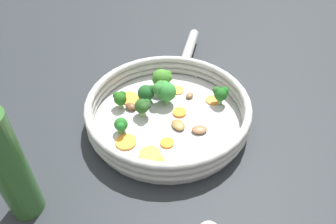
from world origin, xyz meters
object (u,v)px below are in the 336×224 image
object	(u,v)px
carrot_slice_2	(179,111)
skillet	(168,119)
carrot_slice_4	(155,163)
oil_bottle	(8,166)
carrot_slice_0	(150,154)
broccoli_floret_2	(162,78)
mushroom_piece_1	(190,96)
carrot_slice_3	(177,90)
mushroom_piece_3	(178,125)
carrot_slice_1	(167,143)
carrot_slice_6	(213,100)
broccoli_floret_1	(121,126)
broccoli_floret_5	(165,90)
broccoli_floret_6	(147,93)
carrot_slice_5	(128,98)
broccoli_floret_3	(221,93)
broccoli_floret_4	(120,98)
mushroom_piece_0	(199,130)
carrot_slice_7	(126,142)
mushroom_piece_2	(131,106)
carrot_slice_8	(136,102)
broccoli_floret_0	(143,106)

from	to	relation	value
carrot_slice_2	skillet	bearing A→B (deg)	7.89
carrot_slice_4	oil_bottle	world-z (taller)	oil_bottle
carrot_slice_0	broccoli_floret_2	size ratio (longest dim) A/B	0.76
broccoli_floret_2	mushroom_piece_1	bearing A→B (deg)	129.90
skillet	carrot_slice_3	distance (m)	0.10
mushroom_piece_3	carrot_slice_1	bearing A→B (deg)	39.24
carrot_slice_6	broccoli_floret_1	world-z (taller)	broccoli_floret_1
broccoli_floret_5	broccoli_floret_6	world-z (taller)	broccoli_floret_5
carrot_slice_2	broccoli_floret_5	bearing A→B (deg)	-72.97
carrot_slice_5	mushroom_piece_3	distance (m)	0.15
skillet	mushroom_piece_3	world-z (taller)	mushroom_piece_3
carrot_slice_5	broccoli_floret_2	bearing A→B (deg)	178.44
carrot_slice_2	broccoli_floret_6	bearing A→B (deg)	-53.70
broccoli_floret_1	broccoli_floret_3	size ratio (longest dim) A/B	0.84
broccoli_floret_3	oil_bottle	bearing A→B (deg)	10.55
broccoli_floret_4	mushroom_piece_0	xyz separation A→B (m)	(-0.12, 0.15, -0.02)
carrot_slice_0	mushroom_piece_0	xyz separation A→B (m)	(-0.12, -0.02, 0.00)
carrot_slice_0	carrot_slice_3	distance (m)	0.21
carrot_slice_1	broccoli_floret_3	size ratio (longest dim) A/B	0.65
oil_bottle	broccoli_floret_4	bearing A→B (deg)	-143.82
broccoli_floret_1	mushroom_piece_3	bearing A→B (deg)	164.58
carrot_slice_6	broccoli_floret_2	xyz separation A→B (m)	(0.09, -0.09, 0.03)
carrot_slice_1	carrot_slice_7	xyz separation A→B (m)	(0.08, -0.04, 0.00)
broccoli_floret_1	mushroom_piece_1	world-z (taller)	broccoli_floret_1
skillet	mushroom_piece_2	distance (m)	0.09
carrot_slice_7	broccoli_floret_2	size ratio (longest dim) A/B	0.76
carrot_slice_1	broccoli_floret_2	distance (m)	0.18
carrot_slice_6	mushroom_piece_1	world-z (taller)	mushroom_piece_1
carrot_slice_5	mushroom_piece_3	world-z (taller)	mushroom_piece_3
carrot_slice_5	carrot_slice_2	bearing A→B (deg)	132.78
broccoli_floret_6	mushroom_piece_3	world-z (taller)	broccoli_floret_6
carrot_slice_1	broccoli_floret_3	bearing A→B (deg)	-159.07
carrot_slice_3	broccoli_floret_1	size ratio (longest dim) A/B	0.89
carrot_slice_5	carrot_slice_4	bearing A→B (deg)	84.44
skillet	broccoli_floret_3	bearing A→B (deg)	176.36
carrot_slice_4	carrot_slice_1	bearing A→B (deg)	-139.60
skillet	broccoli_floret_1	xyz separation A→B (m)	(0.11, 0.00, 0.03)
mushroom_piece_0	broccoli_floret_4	bearing A→B (deg)	-49.66
carrot_slice_5	mushroom_piece_2	size ratio (longest dim) A/B	1.72
broccoli_floret_2	broccoli_floret_5	distance (m)	0.05
oil_bottle	carrot_slice_1	bearing A→B (deg)	-175.99
broccoli_floret_5	skillet	bearing A→B (deg)	73.35
carrot_slice_8	broccoli_floret_6	xyz separation A→B (m)	(-0.03, 0.01, 0.02)
broccoli_floret_2	broccoli_floret_3	xyz separation A→B (m)	(-0.10, 0.10, -0.00)
broccoli_floret_1	broccoli_floret_6	world-z (taller)	broccoli_floret_6
broccoli_floret_0	carrot_slice_4	bearing A→B (deg)	77.07
broccoli_floret_3	broccoli_floret_5	distance (m)	0.13
carrot_slice_0	broccoli_floret_2	bearing A→B (deg)	-121.09
carrot_slice_1	broccoli_floret_2	size ratio (longest dim) A/B	0.51
broccoli_floret_0	broccoli_floret_3	xyz separation A→B (m)	(-0.18, 0.04, 0.00)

